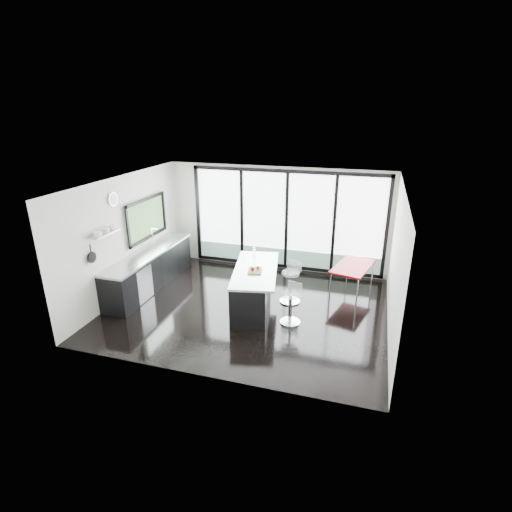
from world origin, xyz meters
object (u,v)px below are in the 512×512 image
(bar_stool_near, at_px, (291,308))
(bar_stool_far, at_px, (290,287))
(red_table, at_px, (352,279))
(island, at_px, (252,287))

(bar_stool_near, distance_m, bar_stool_far, 0.95)
(bar_stool_far, bearing_deg, red_table, 50.86)
(bar_stool_far, bearing_deg, bar_stool_near, -61.35)
(island, relative_size, bar_stool_far, 3.13)
(island, xyz_separation_m, bar_stool_near, (0.99, -0.53, -0.12))
(bar_stool_near, bearing_deg, island, 170.83)
(island, distance_m, bar_stool_far, 0.88)
(island, bearing_deg, bar_stool_far, 27.31)
(red_table, bearing_deg, island, -147.75)
(island, height_order, red_table, island)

